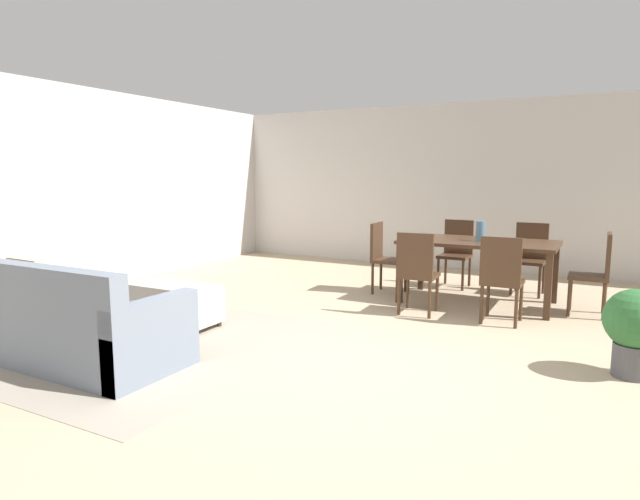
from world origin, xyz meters
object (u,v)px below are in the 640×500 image
ottoman_table (175,302)px  dining_chair_near_right (502,275)px  dining_table (478,248)px  potted_plant (635,326)px  dining_chair_near_left (417,269)px  dining_chair_head_west (383,253)px  couch (64,326)px  vase_centerpiece (481,231)px  dining_chair_far_right (530,254)px  dining_chair_far_left (456,249)px  dining_chair_head_east (597,269)px

ottoman_table → dining_chair_near_right: dining_chair_near_right is taller
dining_table → potted_plant: dining_table is taller
dining_table → dining_chair_near_left: (-0.47, -0.89, -0.16)m
dining_chair_head_west → couch: bearing=-110.6°
ottoman_table → vase_centerpiece: size_ratio=3.89×
dining_chair_head_west → dining_chair_far_right: bearing=26.5°
couch → potted_plant: size_ratio=3.02×
dining_chair_far_left → dining_chair_far_right: (0.96, -0.01, 0.00)m
dining_table → dining_chair_head_east: dining_chair_head_east is taller
dining_chair_head_west → vase_centerpiece: (1.24, -0.04, 0.36)m
dining_chair_far_right → dining_chair_head_west: size_ratio=1.00×
dining_chair_near_left → dining_chair_far_right: 1.99m
dining_chair_head_east → dining_chair_near_right: bearing=-135.6°
ottoman_table → dining_chair_head_west: (1.29, 2.48, 0.28)m
couch → potted_plant: couch is taller
dining_chair_near_left → dining_chair_far_left: 1.76m
dining_chair_near_left → potted_plant: dining_chair_near_left is taller
ottoman_table → potted_plant: bearing=8.3°
dining_chair_far_right → dining_chair_head_east: (0.79, -0.86, 0.00)m
couch → dining_chair_far_left: (2.13, 4.55, 0.23)m
dining_chair_near_left → vase_centerpiece: bearing=60.3°
dining_table → dining_chair_head_east: (1.28, -0.00, -0.16)m
dining_chair_head_west → vase_centerpiece: bearing=-1.9°
ottoman_table → dining_chair_near_right: bearing=29.1°
dining_table → potted_plant: 2.46m
dining_chair_far_right → potted_plant: 2.94m
dining_table → dining_chair_far_right: bearing=60.4°
dining_table → dining_chair_near_left: 1.02m
couch → dining_chair_near_right: (3.01, 2.84, 0.23)m
dining_chair_near_right → dining_chair_far_right: bearing=87.6°
potted_plant → dining_chair_near_left: bearing=154.1°
couch → vase_centerpiece: size_ratio=8.68×
dining_table → dining_chair_near_left: bearing=-117.6°
dining_chair_near_left → dining_chair_far_right: bearing=61.4°
ottoman_table → dining_chair_near_left: (2.04, 1.58, 0.28)m
dining_chair_near_left → dining_table: bearing=62.4°
dining_table → dining_chair_near_right: (0.42, -0.85, -0.16)m
dining_chair_near_left → dining_chair_head_west: (-0.75, 0.90, 0.00)m
dining_chair_far_left → dining_chair_near_left: bearing=-89.9°
dining_chair_near_right → dining_chair_head_east: (0.86, 0.84, 0.00)m
couch → dining_chair_near_right: size_ratio=2.24×
dining_chair_near_left → potted_plant: bearing=-25.9°
ottoman_table → dining_chair_near_left: size_ratio=1.01×
dining_chair_head_east → dining_chair_head_west: size_ratio=1.00×
dining_chair_far_right → vase_centerpiece: vase_centerpiece is taller
dining_chair_near_right → dining_chair_far_left: bearing=117.3°
potted_plant → vase_centerpiece: bearing=129.8°
ottoman_table → dining_table: 3.55m
dining_chair_head_west → potted_plant: 3.36m
couch → dining_table: couch is taller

